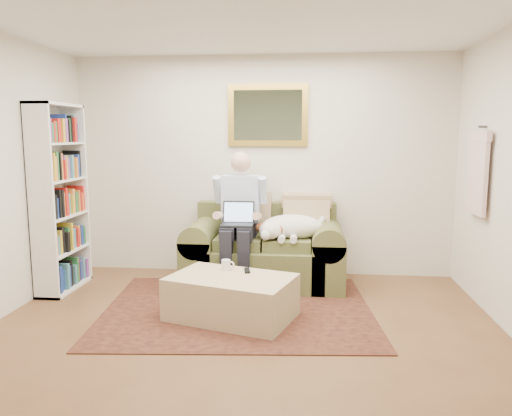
% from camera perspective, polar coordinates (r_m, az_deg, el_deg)
% --- Properties ---
extents(room_shell, '(4.51, 5.00, 2.61)m').
position_cam_1_polar(room_shell, '(3.86, -2.13, 2.81)').
color(room_shell, brown).
rests_on(room_shell, ground).
extents(rug, '(2.72, 2.25, 0.01)m').
position_cam_1_polar(rug, '(4.92, -2.07, -11.45)').
color(rug, black).
rests_on(rug, room_shell).
extents(sofa, '(1.77, 0.90, 1.06)m').
position_cam_1_polar(sofa, '(5.66, 0.93, -5.62)').
color(sofa, brown).
rests_on(sofa, room_shell).
extents(seated_man, '(0.58, 0.83, 1.49)m').
position_cam_1_polar(seated_man, '(5.44, -1.99, -1.48)').
color(seated_man, '#8CA7D8').
rests_on(seated_man, sofa).
extents(laptop, '(0.34, 0.27, 0.25)m').
position_cam_1_polar(laptop, '(5.37, -2.09, -1.22)').
color(laptop, black).
rests_on(laptop, seated_man).
extents(sleeping_dog, '(0.73, 0.46, 0.27)m').
position_cam_1_polar(sleeping_dog, '(5.48, 4.17, -2.15)').
color(sleeping_dog, white).
rests_on(sleeping_dog, sofa).
extents(ottoman, '(1.25, 0.99, 0.40)m').
position_cam_1_polar(ottoman, '(4.64, -2.83, -10.18)').
color(ottoman, '#CEAE89').
rests_on(ottoman, room_shell).
extents(coffee_mug, '(0.08, 0.08, 0.10)m').
position_cam_1_polar(coffee_mug, '(4.78, -3.45, -6.51)').
color(coffee_mug, white).
rests_on(coffee_mug, ottoman).
extents(tv_remote, '(0.08, 0.16, 0.02)m').
position_cam_1_polar(tv_remote, '(4.73, -1.03, -7.16)').
color(tv_remote, black).
rests_on(tv_remote, ottoman).
extents(bookshelf, '(0.28, 0.80, 2.00)m').
position_cam_1_polar(bookshelf, '(5.74, -21.53, 1.05)').
color(bookshelf, white).
rests_on(bookshelf, room_shell).
extents(wall_mirror, '(0.94, 0.04, 0.72)m').
position_cam_1_polar(wall_mirror, '(5.95, 1.35, 10.55)').
color(wall_mirror, gold).
rests_on(wall_mirror, room_shell).
extents(hanging_shirt, '(0.06, 0.52, 0.90)m').
position_cam_1_polar(hanging_shirt, '(5.33, 24.03, 4.17)').
color(hanging_shirt, beige).
rests_on(hanging_shirt, room_shell).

